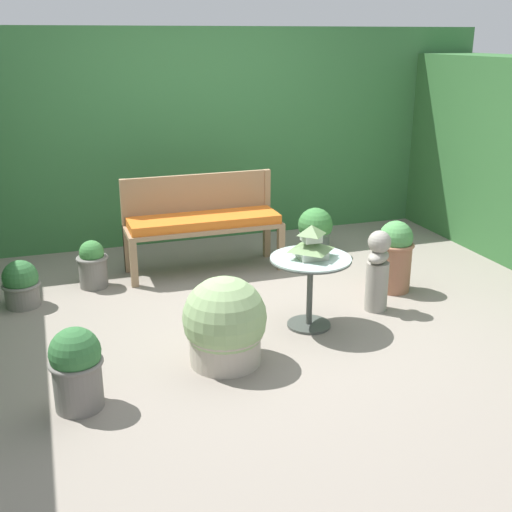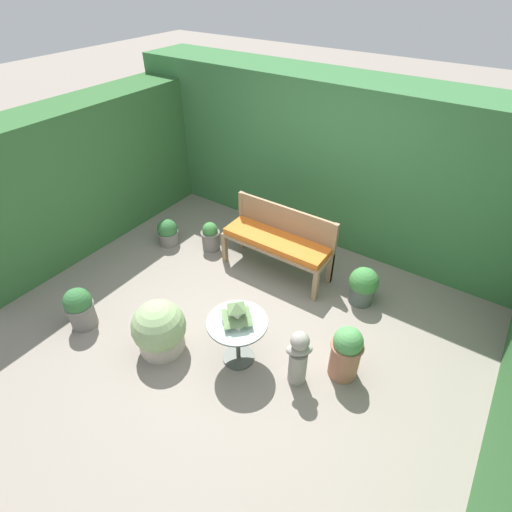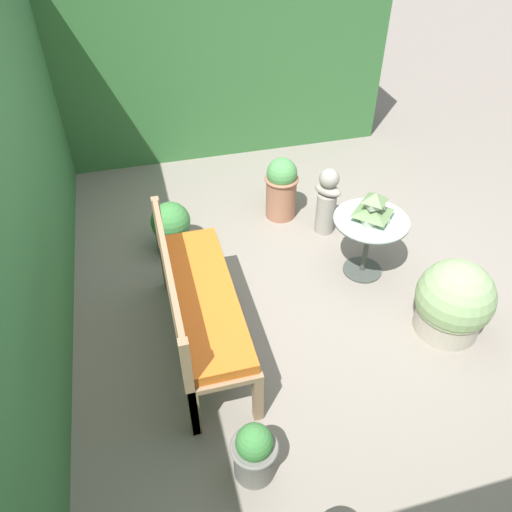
{
  "view_description": "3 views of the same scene",
  "coord_description": "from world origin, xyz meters",
  "px_view_note": "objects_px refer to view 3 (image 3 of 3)",
  "views": [
    {
      "loc": [
        -1.54,
        -4.49,
        2.07
      ],
      "look_at": [
        0.02,
        0.1,
        0.39
      ],
      "focal_mm": 45.0,
      "sensor_mm": 36.0,
      "label": 1
    },
    {
      "loc": [
        1.87,
        -2.55,
        3.36
      ],
      "look_at": [
        -0.1,
        0.35,
        0.66
      ],
      "focal_mm": 28.0,
      "sensor_mm": 36.0,
      "label": 2
    },
    {
      "loc": [
        -2.58,
        1.21,
        2.85
      ],
      "look_at": [
        0.06,
        0.51,
        0.53
      ],
      "focal_mm": 35.0,
      "sensor_mm": 36.0,
      "label": 3
    }
  ],
  "objects_px": {
    "garden_bust": "(327,200)",
    "potted_plant_patio_mid": "(171,227)",
    "garden_bench": "(204,300)",
    "potted_plant_bench_right": "(254,452)",
    "patio_table": "(369,231)",
    "potted_plant_table_near": "(453,302)",
    "potted_plant_path_edge": "(281,187)",
    "pagoda_birdhouse": "(374,208)"
  },
  "relations": [
    {
      "from": "potted_plant_table_near",
      "to": "potted_plant_path_edge",
      "type": "height_order",
      "value": "potted_plant_path_edge"
    },
    {
      "from": "garden_bust",
      "to": "potted_plant_table_near",
      "type": "relative_size",
      "value": 1.09
    },
    {
      "from": "patio_table",
      "to": "garden_bust",
      "type": "distance_m",
      "value": 0.64
    },
    {
      "from": "pagoda_birdhouse",
      "to": "potted_plant_path_edge",
      "type": "height_order",
      "value": "pagoda_birdhouse"
    },
    {
      "from": "patio_table",
      "to": "potted_plant_path_edge",
      "type": "relative_size",
      "value": 0.98
    },
    {
      "from": "garden_bust",
      "to": "potted_plant_patio_mid",
      "type": "xyz_separation_m",
      "value": [
        0.08,
        1.4,
        -0.09
      ]
    },
    {
      "from": "potted_plant_path_edge",
      "to": "garden_bust",
      "type": "bearing_deg",
      "value": -136.45
    },
    {
      "from": "pagoda_birdhouse",
      "to": "potted_plant_patio_mid",
      "type": "height_order",
      "value": "pagoda_birdhouse"
    },
    {
      "from": "garden_bust",
      "to": "potted_plant_path_edge",
      "type": "distance_m",
      "value": 0.47
    },
    {
      "from": "potted_plant_path_edge",
      "to": "pagoda_birdhouse",
      "type": "bearing_deg",
      "value": -155.64
    },
    {
      "from": "potted_plant_bench_right",
      "to": "garden_bench",
      "type": "bearing_deg",
      "value": 4.79
    },
    {
      "from": "pagoda_birdhouse",
      "to": "patio_table",
      "type": "bearing_deg",
      "value": 63.43
    },
    {
      "from": "potted_plant_table_near",
      "to": "potted_plant_bench_right",
      "type": "xyz_separation_m",
      "value": [
        -0.7,
        1.67,
        -0.07
      ]
    },
    {
      "from": "garden_bench",
      "to": "patio_table",
      "type": "xyz_separation_m",
      "value": [
        0.44,
        -1.42,
        -0.02
      ]
    },
    {
      "from": "potted_plant_table_near",
      "to": "garden_bust",
      "type": "bearing_deg",
      "value": 18.21
    },
    {
      "from": "patio_table",
      "to": "garden_bust",
      "type": "bearing_deg",
      "value": 10.27
    },
    {
      "from": "garden_bust",
      "to": "potted_plant_patio_mid",
      "type": "height_order",
      "value": "garden_bust"
    },
    {
      "from": "garden_bust",
      "to": "potted_plant_table_near",
      "type": "xyz_separation_m",
      "value": [
        -1.37,
        -0.45,
        -0.06
      ]
    },
    {
      "from": "potted_plant_table_near",
      "to": "potted_plant_path_edge",
      "type": "relative_size",
      "value": 0.98
    },
    {
      "from": "patio_table",
      "to": "potted_plant_table_near",
      "type": "distance_m",
      "value": 0.84
    },
    {
      "from": "potted_plant_patio_mid",
      "to": "potted_plant_path_edge",
      "type": "distance_m",
      "value": 1.11
    },
    {
      "from": "potted_plant_table_near",
      "to": "potted_plant_bench_right",
      "type": "bearing_deg",
      "value": 112.82
    },
    {
      "from": "patio_table",
      "to": "pagoda_birdhouse",
      "type": "xyz_separation_m",
      "value": [
        -0.0,
        -0.0,
        0.22
      ]
    },
    {
      "from": "potted_plant_patio_mid",
      "to": "potted_plant_path_edge",
      "type": "relative_size",
      "value": 0.78
    },
    {
      "from": "pagoda_birdhouse",
      "to": "potted_plant_bench_right",
      "type": "distance_m",
      "value": 2.02
    },
    {
      "from": "garden_bust",
      "to": "potted_plant_path_edge",
      "type": "bearing_deg",
      "value": 4.14
    },
    {
      "from": "potted_plant_bench_right",
      "to": "garden_bust",
      "type": "bearing_deg",
      "value": -30.45
    },
    {
      "from": "patio_table",
      "to": "potted_plant_bench_right",
      "type": "distance_m",
      "value": 1.98
    },
    {
      "from": "pagoda_birdhouse",
      "to": "potted_plant_bench_right",
      "type": "relative_size",
      "value": 0.65
    },
    {
      "from": "potted_plant_patio_mid",
      "to": "potted_plant_path_edge",
      "type": "height_order",
      "value": "potted_plant_path_edge"
    },
    {
      "from": "pagoda_birdhouse",
      "to": "potted_plant_table_near",
      "type": "distance_m",
      "value": 0.9
    },
    {
      "from": "pagoda_birdhouse",
      "to": "potted_plant_path_edge",
      "type": "xyz_separation_m",
      "value": [
        0.96,
        0.43,
        -0.33
      ]
    },
    {
      "from": "garden_bench",
      "to": "potted_plant_table_near",
      "type": "height_order",
      "value": "potted_plant_table_near"
    },
    {
      "from": "garden_bench",
      "to": "potted_plant_patio_mid",
      "type": "relative_size",
      "value": 2.98
    },
    {
      "from": "garden_bench",
      "to": "potted_plant_patio_mid",
      "type": "distance_m",
      "value": 1.17
    },
    {
      "from": "patio_table",
      "to": "potted_plant_bench_right",
      "type": "relative_size",
      "value": 1.43
    },
    {
      "from": "potted_plant_table_near",
      "to": "potted_plant_patio_mid",
      "type": "relative_size",
      "value": 1.26
    },
    {
      "from": "potted_plant_path_edge",
      "to": "potted_plant_patio_mid",
      "type": "bearing_deg",
      "value": 103.35
    },
    {
      "from": "potted_plant_table_near",
      "to": "pagoda_birdhouse",
      "type": "bearing_deg",
      "value": 24.3
    },
    {
      "from": "garden_bust",
      "to": "potted_plant_bench_right",
      "type": "distance_m",
      "value": 2.41
    },
    {
      "from": "garden_bust",
      "to": "potted_plant_bench_right",
      "type": "xyz_separation_m",
      "value": [
        -2.07,
        1.22,
        -0.13
      ]
    },
    {
      "from": "garden_bench",
      "to": "potted_plant_bench_right",
      "type": "relative_size",
      "value": 3.39
    }
  ]
}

